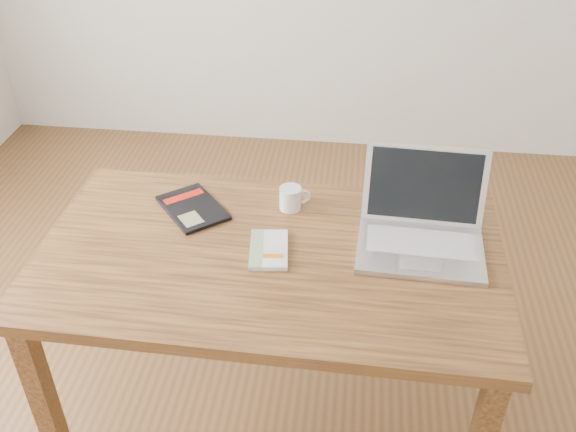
# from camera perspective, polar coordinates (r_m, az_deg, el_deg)

# --- Properties ---
(room) EXTENTS (4.04, 4.04, 2.70)m
(room) POSITION_cam_1_polar(r_m,az_deg,el_deg) (1.73, -3.27, 14.60)
(room) COLOR brown
(room) RESTS_ON ground
(desk) EXTENTS (1.43, 0.84, 0.75)m
(desk) POSITION_cam_1_polar(r_m,az_deg,el_deg) (2.01, -1.63, -5.31)
(desk) COLOR brown
(desk) RESTS_ON ground
(white_guidebook) EXTENTS (0.14, 0.20, 0.02)m
(white_guidebook) POSITION_cam_1_polar(r_m,az_deg,el_deg) (1.95, -1.73, -3.01)
(white_guidebook) COLOR silver
(white_guidebook) RESTS_ON desk
(black_guidebook) EXTENTS (0.28, 0.29, 0.01)m
(black_guidebook) POSITION_cam_1_polar(r_m,az_deg,el_deg) (2.16, -8.48, 0.73)
(black_guidebook) COLOR black
(black_guidebook) RESTS_ON desk
(laptop) EXTENTS (0.39, 0.36, 0.26)m
(laptop) POSITION_cam_1_polar(r_m,az_deg,el_deg) (2.01, 11.80, -0.94)
(laptop) COLOR silver
(laptop) RESTS_ON desk
(coffee_mug) EXTENTS (0.10, 0.07, 0.08)m
(coffee_mug) POSITION_cam_1_polar(r_m,az_deg,el_deg) (2.12, 0.29, 1.64)
(coffee_mug) COLOR white
(coffee_mug) RESTS_ON desk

